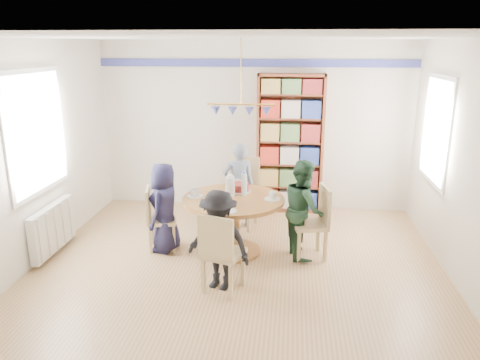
# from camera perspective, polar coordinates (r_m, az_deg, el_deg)

# --- Properties ---
(ground) EXTENTS (5.00, 5.00, 0.00)m
(ground) POSITION_cam_1_polar(r_m,az_deg,el_deg) (5.68, -0.47, -11.37)
(ground) COLOR tan
(room_shell) EXTENTS (5.00, 5.00, 5.00)m
(room_shell) POSITION_cam_1_polar(r_m,az_deg,el_deg) (6.00, -1.98, 6.81)
(room_shell) COLOR white
(room_shell) RESTS_ON ground
(radiator) EXTENTS (0.12, 1.00, 0.60)m
(radiator) POSITION_cam_1_polar(r_m,az_deg,el_deg) (6.51, -21.86, -5.50)
(radiator) COLOR silver
(radiator) RESTS_ON ground
(dining_table) EXTENTS (1.30, 1.30, 0.75)m
(dining_table) POSITION_cam_1_polar(r_m,az_deg,el_deg) (6.01, -0.81, -3.94)
(dining_table) COLOR #986531
(dining_table) RESTS_ON ground
(chair_left) EXTENTS (0.45, 0.45, 0.85)m
(chair_left) POSITION_cam_1_polar(r_m,az_deg,el_deg) (6.25, -10.16, -4.32)
(chair_left) COLOR #CDB47E
(chair_left) RESTS_ON ground
(chair_right) EXTENTS (0.50, 0.50, 0.94)m
(chair_right) POSITION_cam_1_polar(r_m,az_deg,el_deg) (5.97, 9.21, -4.72)
(chair_right) COLOR #CDB47E
(chair_right) RESTS_ON ground
(chair_far) EXTENTS (0.54, 0.54, 1.03)m
(chair_far) POSITION_cam_1_polar(r_m,az_deg,el_deg) (6.95, 0.29, -1.03)
(chair_far) COLOR #CDB47E
(chair_far) RESTS_ON ground
(chair_near) EXTENTS (0.51, 0.51, 0.92)m
(chair_near) POSITION_cam_1_polar(r_m,az_deg,el_deg) (5.07, -2.43, -8.53)
(chair_near) COLOR #CDB47E
(chair_near) RESTS_ON ground
(person_left) EXTENTS (0.46, 0.63, 1.18)m
(person_left) POSITION_cam_1_polar(r_m,az_deg,el_deg) (6.15, -9.18, -3.33)
(person_left) COLOR #171733
(person_left) RESTS_ON ground
(person_right) EXTENTS (0.60, 0.70, 1.27)m
(person_right) POSITION_cam_1_polar(r_m,az_deg,el_deg) (5.96, 7.73, -3.50)
(person_right) COLOR #1B3724
(person_right) RESTS_ON ground
(person_far) EXTENTS (0.53, 0.42, 1.27)m
(person_far) POSITION_cam_1_polar(r_m,az_deg,el_deg) (6.83, -0.16, -0.72)
(person_far) COLOR gray
(person_far) RESTS_ON ground
(person_near) EXTENTS (0.83, 0.64, 1.14)m
(person_near) POSITION_cam_1_polar(r_m,az_deg,el_deg) (5.15, -2.61, -7.36)
(person_near) COLOR black
(person_near) RESTS_ON ground
(bookshelf) EXTENTS (1.05, 0.31, 2.20)m
(bookshelf) POSITION_cam_1_polar(r_m,az_deg,el_deg) (7.49, 6.10, 4.22)
(bookshelf) COLOR brown
(bookshelf) RESTS_ON ground
(tableware) EXTENTS (1.20, 1.20, 0.32)m
(tableware) POSITION_cam_1_polar(r_m,az_deg,el_deg) (5.96, -1.03, -1.47)
(tableware) COLOR white
(tableware) RESTS_ON dining_table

